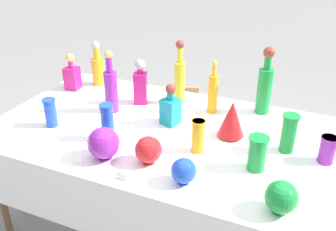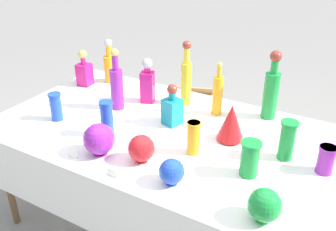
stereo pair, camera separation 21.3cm
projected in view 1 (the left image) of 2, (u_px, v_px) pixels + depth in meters
ground_plane at (168, 228)px, 2.53m from camera, size 40.00×40.00×0.00m
display_table at (165, 142)px, 2.17m from camera, size 2.07×1.14×0.76m
tall_bottle_0 at (111, 88)px, 2.33m from camera, size 0.08×0.08×0.40m
tall_bottle_1 at (265, 85)px, 2.30m from camera, size 0.09×0.09×0.43m
tall_bottle_2 at (98, 68)px, 2.73m from camera, size 0.09×0.09×0.33m
tall_bottle_3 at (213, 92)px, 2.33m from camera, size 0.06×0.06×0.34m
tall_bottle_4 at (180, 77)px, 2.43m from camera, size 0.07×0.07×0.43m
square_decanter_0 at (170, 108)px, 2.21m from camera, size 0.12×0.12×0.26m
square_decanter_1 at (141, 83)px, 2.45m from camera, size 0.11×0.11×0.30m
square_decanter_2 at (72, 75)px, 2.67m from camera, size 0.10×0.10×0.27m
slender_vase_0 at (257, 152)px, 1.80m from camera, size 0.10×0.10×0.18m
slender_vase_1 at (198, 135)px, 1.94m from camera, size 0.08×0.08×0.18m
slender_vase_2 at (289, 132)px, 1.94m from camera, size 0.09×0.09×0.21m
slender_vase_3 at (50, 112)px, 2.19m from camera, size 0.08×0.08×0.17m
slender_vase_4 at (328, 149)px, 1.86m from camera, size 0.09×0.09×0.14m
slender_vase_5 at (107, 121)px, 2.04m from camera, size 0.08×0.08×0.21m
fluted_vase_0 at (232, 119)px, 2.07m from camera, size 0.15×0.15×0.21m
round_bowl_0 at (281, 197)px, 1.54m from camera, size 0.14×0.14×0.15m
round_bowl_1 at (104, 143)px, 1.89m from camera, size 0.17×0.17×0.17m
round_bowl_2 at (148, 150)px, 1.86m from camera, size 0.14×0.14×0.15m
round_bowl_3 at (184, 171)px, 1.72m from camera, size 0.12×0.12×0.13m
price_tag_left at (122, 176)px, 1.76m from camera, size 0.06×0.02×0.03m
price_tag_center at (78, 159)px, 1.88m from camera, size 0.05×0.03×0.05m
cardboard_box_behind_left at (169, 116)px, 3.57m from camera, size 0.64×0.55×0.46m
cardboard_box_behind_right at (192, 128)px, 3.38m from camera, size 0.54×0.36×0.43m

